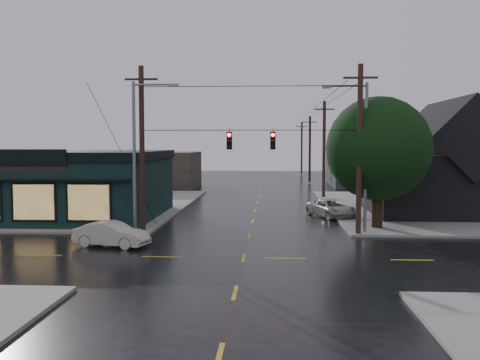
# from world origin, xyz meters

# --- Properties ---
(ground_plane) EXTENTS (160.00, 160.00, 0.00)m
(ground_plane) POSITION_xyz_m (0.00, 0.00, 0.00)
(ground_plane) COLOR black
(sidewalk_nw) EXTENTS (28.00, 28.00, 0.15)m
(sidewalk_nw) POSITION_xyz_m (-20.00, 20.00, 0.07)
(sidewalk_nw) COLOR gray
(sidewalk_nw) RESTS_ON ground
(pizza_shop) EXTENTS (16.30, 12.34, 4.90)m
(pizza_shop) POSITION_xyz_m (-15.00, 12.94, 2.56)
(pizza_shop) COLOR black
(pizza_shop) RESTS_ON ground
(ne_building) EXTENTS (12.60, 11.60, 8.75)m
(ne_building) POSITION_xyz_m (15.00, 17.00, 4.47)
(ne_building) COLOR black
(ne_building) RESTS_ON ground
(corner_tree) EXTENTS (6.63, 6.63, 8.35)m
(corner_tree) POSITION_xyz_m (8.10, 9.01, 5.17)
(corner_tree) COLOR black
(corner_tree) RESTS_ON ground
(utility_pole_nw) EXTENTS (2.00, 0.32, 10.15)m
(utility_pole_nw) POSITION_xyz_m (-6.50, 6.50, 0.00)
(utility_pole_nw) COLOR black
(utility_pole_nw) RESTS_ON ground
(utility_pole_ne) EXTENTS (2.00, 0.32, 10.15)m
(utility_pole_ne) POSITION_xyz_m (6.50, 6.50, 0.00)
(utility_pole_ne) COLOR black
(utility_pole_ne) RESTS_ON ground
(utility_pole_far_a) EXTENTS (2.00, 0.32, 9.65)m
(utility_pole_far_a) POSITION_xyz_m (6.50, 28.00, 0.00)
(utility_pole_far_a) COLOR black
(utility_pole_far_a) RESTS_ON ground
(utility_pole_far_b) EXTENTS (2.00, 0.32, 9.15)m
(utility_pole_far_b) POSITION_xyz_m (6.50, 48.00, 0.00)
(utility_pole_far_b) COLOR black
(utility_pole_far_b) RESTS_ON ground
(utility_pole_far_c) EXTENTS (2.00, 0.32, 9.15)m
(utility_pole_far_c) POSITION_xyz_m (6.50, 68.00, 0.00)
(utility_pole_far_c) COLOR black
(utility_pole_far_c) RESTS_ON ground
(span_signal_assembly) EXTENTS (13.00, 0.48, 1.23)m
(span_signal_assembly) POSITION_xyz_m (0.10, 6.50, 5.70)
(span_signal_assembly) COLOR black
(span_signal_assembly) RESTS_ON ground
(streetlight_nw) EXTENTS (5.40, 0.30, 9.15)m
(streetlight_nw) POSITION_xyz_m (-6.80, 5.80, 0.00)
(streetlight_nw) COLOR slate
(streetlight_nw) RESTS_ON ground
(streetlight_ne) EXTENTS (5.40, 0.30, 9.15)m
(streetlight_ne) POSITION_xyz_m (7.00, 7.20, 0.00)
(streetlight_ne) COLOR slate
(streetlight_ne) RESTS_ON ground
(bg_building_west) EXTENTS (12.00, 10.00, 4.40)m
(bg_building_west) POSITION_xyz_m (-14.00, 40.00, 2.20)
(bg_building_west) COLOR #2E2822
(bg_building_west) RESTS_ON ground
(bg_building_east) EXTENTS (14.00, 12.00, 5.60)m
(bg_building_east) POSITION_xyz_m (16.00, 45.00, 2.80)
(bg_building_east) COLOR #25252A
(bg_building_east) RESTS_ON ground
(sedan_cream) EXTENTS (4.28, 2.34, 1.34)m
(sedan_cream) POSITION_xyz_m (-7.20, 2.40, 0.67)
(sedan_cream) COLOR beige
(sedan_cream) RESTS_ON ground
(suv_silver) EXTENTS (3.93, 5.26, 1.33)m
(suv_silver) POSITION_xyz_m (5.81, 14.53, 0.66)
(suv_silver) COLOR #AEA9A1
(suv_silver) RESTS_ON ground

